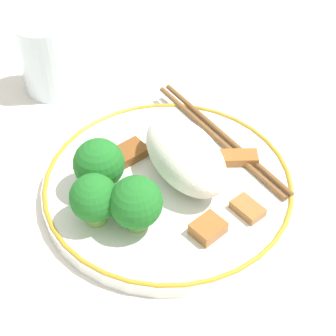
{
  "coord_description": "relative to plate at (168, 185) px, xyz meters",
  "views": [
    {
      "loc": [
        -0.35,
        0.2,
        0.43
      ],
      "look_at": [
        0.0,
        0.0,
        0.03
      ],
      "focal_mm": 60.0,
      "sensor_mm": 36.0,
      "label": 1
    }
  ],
  "objects": [
    {
      "name": "drinking_glass",
      "position": [
        0.23,
        0.04,
        0.04
      ],
      "size": [
        0.06,
        0.06,
        0.09
      ],
      "color": "silver",
      "rests_on": "ground_plane"
    },
    {
      "name": "plate",
      "position": [
        0.0,
        0.0,
        0.0
      ],
      "size": [
        0.26,
        0.26,
        0.02
      ],
      "color": "white",
      "rests_on": "ground_plane"
    },
    {
      "name": "meat_near_left",
      "position": [
        -0.07,
        -0.05,
        0.01
      ],
      "size": [
        0.03,
        0.03,
        0.01
      ],
      "color": "#9E6633",
      "rests_on": "plate"
    },
    {
      "name": "broccoli_back_left",
      "position": [
        0.03,
        0.06,
        0.04
      ],
      "size": [
        0.05,
        0.05,
        0.06
      ],
      "color": "#7FB756",
      "rests_on": "plate"
    },
    {
      "name": "meat_near_right",
      "position": [
        -0.01,
        -0.08,
        0.01
      ],
      "size": [
        0.04,
        0.04,
        0.01
      ],
      "color": "#995B28",
      "rests_on": "plate"
    },
    {
      "name": "rice_mound",
      "position": [
        -0.0,
        -0.02,
        0.03
      ],
      "size": [
        0.12,
        0.06,
        0.06
      ],
      "color": "white",
      "rests_on": "plate"
    },
    {
      "name": "broccoli_back_right",
      "position": [
        -0.04,
        0.05,
        0.04
      ],
      "size": [
        0.05,
        0.05,
        0.06
      ],
      "color": "#7FB756",
      "rests_on": "plate"
    },
    {
      "name": "ground_plane",
      "position": [
        0.0,
        0.0,
        -0.01
      ],
      "size": [
        3.0,
        3.0,
        0.0
      ],
      "primitive_type": "plane",
      "color": "silver"
    },
    {
      "name": "broccoli_back_center",
      "position": [
        -0.01,
        0.08,
        0.04
      ],
      "size": [
        0.05,
        0.05,
        0.05
      ],
      "color": "#7FB756",
      "rests_on": "plate"
    },
    {
      "name": "chopsticks",
      "position": [
        0.03,
        -0.08,
        0.01
      ],
      "size": [
        0.22,
        0.04,
        0.01
      ],
      "color": "brown",
      "rests_on": "plate"
    },
    {
      "name": "meat_near_back",
      "position": [
        0.05,
        0.02,
        0.01
      ],
      "size": [
        0.03,
        0.04,
        0.01
      ],
      "color": "brown",
      "rests_on": "plate"
    },
    {
      "name": "meat_near_front",
      "position": [
        -0.08,
        0.0,
        0.01
      ],
      "size": [
        0.03,
        0.03,
        0.01
      ],
      "color": "#995B28",
      "rests_on": "plate"
    }
  ]
}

